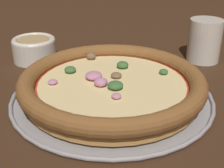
# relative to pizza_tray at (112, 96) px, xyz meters

# --- Properties ---
(ground_plane) EXTENTS (3.00, 3.00, 0.00)m
(ground_plane) POSITION_rel_pizza_tray_xyz_m (0.00, 0.00, -0.00)
(ground_plane) COLOR #3D2616
(pizza_tray) EXTENTS (0.36, 0.36, 0.01)m
(pizza_tray) POSITION_rel_pizza_tray_xyz_m (0.00, 0.00, 0.00)
(pizza_tray) COLOR #9E9EA3
(pizza_tray) RESTS_ON ground_plane
(pizza) EXTENTS (0.33, 0.33, 0.04)m
(pizza) POSITION_rel_pizza_tray_xyz_m (-0.00, 0.00, 0.03)
(pizza) COLOR tan
(pizza) RESTS_ON pizza_tray
(bowl_near) EXTENTS (0.10, 0.10, 0.05)m
(bowl_near) POSITION_rel_pizza_tray_xyz_m (-0.24, 0.11, 0.03)
(bowl_near) COLOR silver
(bowl_near) RESTS_ON ground_plane
(drinking_cup) EXTENTS (0.08, 0.08, 0.10)m
(drinking_cup) POSITION_rel_pizza_tray_xyz_m (0.13, 0.25, 0.04)
(drinking_cup) COLOR silver
(drinking_cup) RESTS_ON ground_plane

